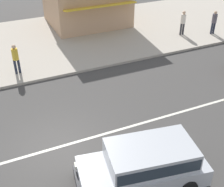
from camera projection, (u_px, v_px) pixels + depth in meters
The scene contains 7 objects.
ground_plane at pixel (58, 147), 12.56m from camera, with size 160.00×160.00×0.00m, color #423F3D.
lane_centre_stripe at pixel (58, 147), 12.55m from camera, with size 50.40×0.14×0.01m, color silver.
kerb_strip at pixel (14, 47), 20.57m from camera, with size 68.00×10.00×0.15m, color #ADA393.
minivan_silver_0 at pixel (146, 163), 10.66m from camera, with size 4.71×2.57×1.56m.
pedestrian_mid_kerb at pixel (214, 21), 21.85m from camera, with size 0.34×0.34×1.66m.
pedestrian_by_shop at pixel (15, 57), 16.92m from camera, with size 0.34×0.34×1.71m.
pedestrian_far_end at pixel (183, 21), 21.68m from camera, with size 0.34×0.34×1.71m.
Camera 1 is at (-1.82, -9.47, 8.62)m, focal length 50.00 mm.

